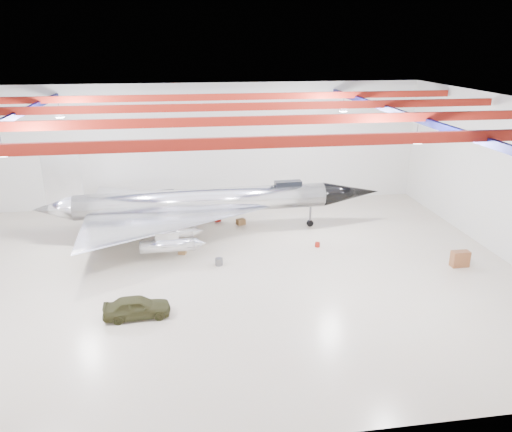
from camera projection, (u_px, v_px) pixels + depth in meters
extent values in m
plane|color=beige|center=(217.00, 273.00, 32.95)|extent=(40.00, 40.00, 0.00)
plane|color=silver|center=(203.00, 145.00, 45.09)|extent=(40.00, 0.00, 40.00)
plane|color=silver|center=(509.00, 180.00, 33.93)|extent=(0.00, 30.00, 30.00)
plane|color=#0A0F38|center=(212.00, 103.00, 29.27)|extent=(40.00, 40.00, 0.00)
cube|color=maroon|center=(227.00, 143.00, 21.09)|extent=(39.50, 0.25, 0.50)
cube|color=maroon|center=(217.00, 122.00, 26.68)|extent=(39.50, 0.25, 0.50)
cube|color=maroon|center=(210.00, 107.00, 32.27)|extent=(39.50, 0.25, 0.50)
cube|color=maroon|center=(205.00, 97.00, 37.86)|extent=(39.50, 0.25, 0.50)
cube|color=#0C0E4A|center=(404.00, 115.00, 31.26)|extent=(0.25, 29.50, 0.40)
cube|color=silver|center=(3.00, 152.00, 22.70)|extent=(0.55, 0.55, 0.25)
cube|color=silver|center=(416.00, 140.00, 25.52)|extent=(0.55, 0.55, 0.25)
cube|color=silver|center=(60.00, 115.00, 33.89)|extent=(0.55, 0.55, 0.25)
cube|color=silver|center=(343.00, 109.00, 36.71)|extent=(0.55, 0.55, 0.25)
cylinder|color=silver|center=(203.00, 201.00, 38.74)|extent=(19.37, 2.51, 1.93)
cone|color=black|center=(351.00, 193.00, 40.78)|extent=(4.89, 2.08, 1.93)
cone|color=silver|center=(53.00, 209.00, 36.86)|extent=(2.96, 2.02, 1.93)
cube|color=silver|center=(62.00, 176.00, 36.19)|extent=(2.71, 0.20, 4.35)
cube|color=black|center=(288.00, 184.00, 39.54)|extent=(2.15, 0.84, 0.48)
cylinder|color=silver|center=(167.00, 246.00, 33.78)|extent=(3.70, 0.98, 0.87)
cylinder|color=silver|center=(167.00, 233.00, 36.02)|extent=(3.70, 0.98, 0.87)
cylinder|color=silver|center=(166.00, 208.00, 41.39)|extent=(3.70, 0.98, 0.87)
cylinder|color=silver|center=(166.00, 199.00, 43.63)|extent=(3.70, 0.98, 0.87)
cylinder|color=#59595B|center=(310.00, 216.00, 40.82)|extent=(0.17, 0.17, 1.74)
cylinder|color=black|center=(310.00, 223.00, 41.02)|extent=(0.55, 0.23, 0.54)
cylinder|color=#59595B|center=(154.00, 238.00, 36.46)|extent=(0.17, 0.17, 1.74)
cylinder|color=black|center=(154.00, 245.00, 36.66)|extent=(0.55, 0.23, 0.54)
cylinder|color=#59595B|center=(155.00, 216.00, 40.94)|extent=(0.17, 0.17, 1.74)
cylinder|color=black|center=(155.00, 223.00, 41.14)|extent=(0.55, 0.23, 0.54)
imported|color=#35351A|center=(137.00, 307.00, 27.50)|extent=(3.72, 1.65, 1.25)
cube|color=brown|center=(460.00, 259.00, 33.70)|extent=(1.20, 0.60, 1.10)
cube|color=olive|center=(176.00, 243.00, 37.40)|extent=(0.57, 0.52, 0.33)
cube|color=#9E1B0F|center=(218.00, 219.00, 42.19)|extent=(0.59, 0.52, 0.35)
cylinder|color=#59595B|center=(219.00, 262.00, 34.00)|extent=(0.66, 0.66, 0.48)
cube|color=olive|center=(241.00, 222.00, 41.46)|extent=(0.83, 0.76, 0.47)
cube|color=#59595B|center=(101.00, 245.00, 37.03)|extent=(0.38, 0.32, 0.24)
cylinder|color=#9E1B0F|center=(317.00, 245.00, 37.03)|extent=(0.42, 0.42, 0.34)
cube|color=olive|center=(182.00, 251.00, 35.77)|extent=(0.65, 0.58, 0.38)
cylinder|color=#59595B|center=(209.00, 216.00, 43.02)|extent=(0.50, 0.50, 0.40)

